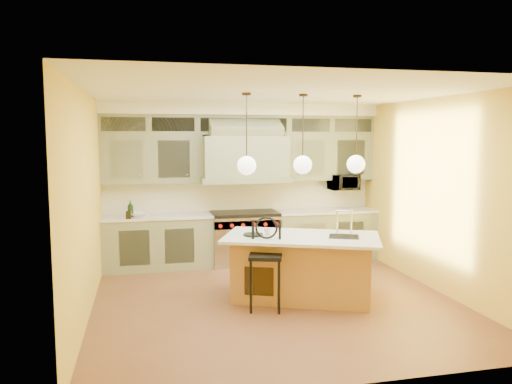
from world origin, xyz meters
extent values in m
plane|color=brown|center=(0.00, 0.00, 0.00)|extent=(5.00, 5.00, 0.00)
plane|color=white|center=(0.00, 0.00, 2.90)|extent=(5.00, 5.00, 0.00)
plane|color=gold|center=(0.00, 2.50, 1.45)|extent=(5.00, 0.00, 5.00)
plane|color=gold|center=(0.00, -2.50, 1.45)|extent=(5.00, 0.00, 5.00)
plane|color=gold|center=(-2.50, 0.00, 1.45)|extent=(0.00, 5.00, 5.00)
plane|color=gold|center=(2.50, 0.00, 1.45)|extent=(0.00, 5.00, 5.00)
cube|color=gray|center=(-1.55, 2.17, 0.45)|extent=(1.90, 0.65, 0.90)
cube|color=gray|center=(1.55, 2.17, 0.45)|extent=(1.90, 0.65, 0.90)
cube|color=silver|center=(-1.55, 2.17, 0.92)|extent=(1.90, 0.68, 0.04)
cube|color=silver|center=(1.55, 2.17, 0.92)|extent=(1.90, 0.68, 0.04)
cube|color=beige|center=(0.00, 2.48, 1.22)|extent=(5.00, 0.04, 0.56)
cube|color=gray|center=(-1.62, 2.33, 1.93)|extent=(1.75, 0.35, 0.85)
cube|color=gray|center=(1.62, 2.33, 1.93)|extent=(1.75, 0.35, 0.85)
cube|color=gray|center=(0.00, 2.15, 1.95)|extent=(1.50, 0.70, 0.75)
cube|color=#707857|center=(0.00, 2.15, 1.55)|extent=(1.60, 0.76, 0.10)
cube|color=#333833|center=(0.00, 2.33, 2.53)|extent=(5.00, 0.35, 0.35)
cube|color=white|center=(0.00, 2.31, 2.80)|extent=(5.00, 0.47, 0.20)
cube|color=silver|center=(0.00, 2.15, 0.45)|extent=(1.20, 0.70, 0.90)
cube|color=black|center=(0.00, 2.15, 0.93)|extent=(1.20, 0.70, 0.06)
cube|color=silver|center=(0.00, 1.83, 0.78)|extent=(1.20, 0.06, 0.14)
cube|color=#AB6E3C|center=(0.40, 0.03, 0.44)|extent=(2.10, 1.57, 0.88)
cube|color=silver|center=(0.38, -0.02, 0.90)|extent=(2.43, 1.89, 0.04)
cube|color=black|center=(0.94, -0.20, 0.90)|extent=(0.51, 0.49, 0.05)
cylinder|color=black|center=(-0.44, -0.42, 0.36)|extent=(0.04, 0.04, 0.71)
cylinder|color=black|center=(-0.09, -0.53, 0.36)|extent=(0.04, 0.04, 0.71)
cylinder|color=black|center=(-0.33, -0.07, 0.36)|extent=(0.04, 0.04, 0.71)
cylinder|color=black|center=(0.02, -0.18, 0.36)|extent=(0.04, 0.04, 0.71)
cube|color=black|center=(-0.21, -0.30, 0.73)|extent=(0.54, 0.54, 0.05)
torus|color=black|center=(-0.16, -0.12, 1.08)|extent=(0.31, 0.12, 0.31)
imported|color=black|center=(1.95, 2.25, 1.45)|extent=(0.54, 0.37, 0.30)
imported|color=black|center=(-2.01, 2.15, 1.08)|extent=(0.12, 0.12, 0.28)
imported|color=black|center=(-2.04, 1.92, 1.03)|extent=(0.09, 0.09, 0.19)
imported|color=white|center=(-1.87, 2.15, 0.98)|extent=(0.30, 0.30, 0.07)
imported|color=silver|center=(-0.07, 0.14, 0.97)|extent=(0.12, 0.12, 0.10)
cylinder|color=#2D2319|center=(-0.40, 0.03, 2.88)|extent=(0.12, 0.12, 0.03)
cylinder|color=#2D2319|center=(-0.40, 0.03, 2.44)|extent=(0.02, 0.02, 0.93)
sphere|color=white|center=(-0.40, 0.03, 1.92)|extent=(0.26, 0.26, 0.26)
cylinder|color=#2D2319|center=(0.40, 0.03, 2.88)|extent=(0.12, 0.12, 0.03)
cylinder|color=#2D2319|center=(0.40, 0.03, 2.44)|extent=(0.02, 0.02, 0.93)
sphere|color=white|center=(0.40, 0.03, 1.92)|extent=(0.26, 0.26, 0.26)
cylinder|color=#2D2319|center=(1.20, 0.03, 2.88)|extent=(0.12, 0.12, 0.03)
cylinder|color=#2D2319|center=(1.20, 0.03, 2.44)|extent=(0.02, 0.02, 0.93)
sphere|color=white|center=(1.20, 0.03, 1.92)|extent=(0.26, 0.26, 0.26)
camera|label=1|loc=(-1.78, -6.62, 2.30)|focal=35.00mm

